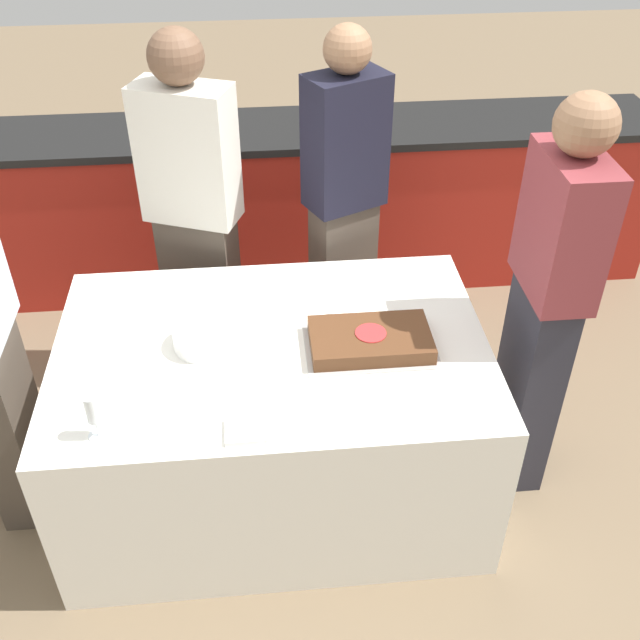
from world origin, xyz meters
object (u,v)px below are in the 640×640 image
object	(u,v)px
person_seated_right	(546,303)
plate_stack	(203,337)
wine_glass	(93,411)
cake	(370,340)
person_cutting_cake	(344,210)
person_standing_back	(194,216)

from	to	relation	value
person_seated_right	plate_stack	bearing A→B (deg)	-90.75
plate_stack	wine_glass	distance (m)	0.54
wine_glass	person_seated_right	xyz separation A→B (m)	(1.60, 0.41, 0.01)
cake	person_cutting_cake	bearing A→B (deg)	90.00
plate_stack	person_seated_right	size ratio (longest dim) A/B	0.13
wine_glass	person_cutting_cake	bearing A→B (deg)	51.55
wine_glass	person_cutting_cake	distance (m)	1.50
cake	person_standing_back	world-z (taller)	person_standing_back
person_standing_back	wine_glass	bearing A→B (deg)	98.41
person_cutting_cake	person_standing_back	world-z (taller)	person_standing_back
person_seated_right	person_cutting_cake	bearing A→B (deg)	-139.00
cake	wine_glass	distance (m)	1.01
cake	wine_glass	bearing A→B (deg)	-158.75
person_cutting_cake	plate_stack	bearing A→B (deg)	25.37
wine_glass	cake	bearing A→B (deg)	21.25
person_seated_right	person_standing_back	size ratio (longest dim) A/B	0.99
person_cutting_cake	wine_glass	bearing A→B (deg)	26.20
person_standing_back	person_cutting_cake	bearing A→B (deg)	-158.55
wine_glass	person_seated_right	distance (m)	1.65
cake	person_cutting_cake	size ratio (longest dim) A/B	0.29
plate_stack	wine_glass	bearing A→B (deg)	-126.96
plate_stack	person_standing_back	bearing A→B (deg)	93.89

